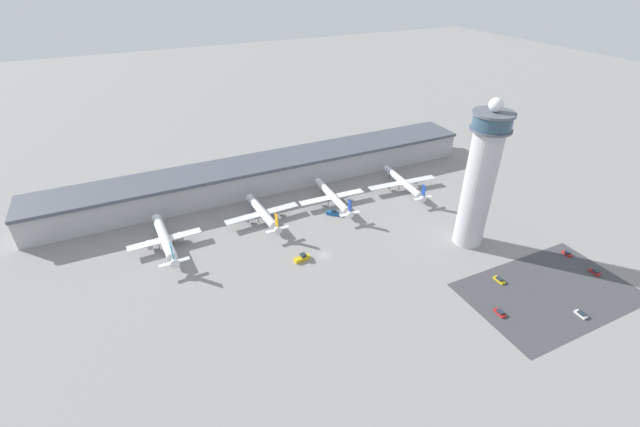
{
  "coord_description": "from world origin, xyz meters",
  "views": [
    {
      "loc": [
        -63.87,
        -130.03,
        108.5
      ],
      "look_at": [
        4.96,
        14.97,
        10.86
      ],
      "focal_mm": 24.0,
      "sensor_mm": 36.0,
      "label": 1
    }
  ],
  "objects_px": {
    "airplane_gate_alpha": "(165,239)",
    "car_navy_sedan": "(595,272)",
    "control_tower": "(480,178)",
    "airplane_gate_delta": "(403,183)",
    "service_truck_fuel": "(302,258)",
    "car_silver_sedan": "(581,314)",
    "car_red_hatchback": "(499,280)",
    "airplane_gate_charlie": "(333,197)",
    "car_maroon_suv": "(567,254)",
    "airplane_gate_bravo": "(263,213)",
    "service_truck_catering": "(333,213)",
    "car_grey_coupe": "(500,313)"
  },
  "relations": [
    {
      "from": "airplane_gate_alpha",
      "to": "car_navy_sedan",
      "type": "bearing_deg",
      "value": -30.89
    },
    {
      "from": "control_tower",
      "to": "airplane_gate_delta",
      "type": "height_order",
      "value": "control_tower"
    },
    {
      "from": "control_tower",
      "to": "airplane_gate_alpha",
      "type": "height_order",
      "value": "control_tower"
    },
    {
      "from": "service_truck_fuel",
      "to": "car_silver_sedan",
      "type": "relative_size",
      "value": 1.62
    },
    {
      "from": "control_tower",
      "to": "car_red_hatchback",
      "type": "distance_m",
      "value": 41.05
    },
    {
      "from": "airplane_gate_charlie",
      "to": "car_maroon_suv",
      "type": "relative_size",
      "value": 9.41
    },
    {
      "from": "airplane_gate_bravo",
      "to": "service_truck_fuel",
      "type": "height_order",
      "value": "airplane_gate_bravo"
    },
    {
      "from": "airplane_gate_alpha",
      "to": "service_truck_catering",
      "type": "height_order",
      "value": "airplane_gate_alpha"
    },
    {
      "from": "airplane_gate_delta",
      "to": "service_truck_fuel",
      "type": "xyz_separation_m",
      "value": [
        -73.34,
        -33.49,
        -3.33
      ]
    },
    {
      "from": "airplane_gate_alpha",
      "to": "service_truck_fuel",
      "type": "relative_size",
      "value": 5.57
    },
    {
      "from": "airplane_gate_bravo",
      "to": "airplane_gate_delta",
      "type": "xyz_separation_m",
      "value": [
        77.99,
        -1.99,
        -0.16
      ]
    },
    {
      "from": "car_red_hatchback",
      "to": "service_truck_fuel",
      "type": "bearing_deg",
      "value": 144.79
    },
    {
      "from": "airplane_gate_bravo",
      "to": "car_red_hatchback",
      "type": "distance_m",
      "value": 105.67
    },
    {
      "from": "airplane_gate_charlie",
      "to": "car_grey_coupe",
      "type": "relative_size",
      "value": 8.54
    },
    {
      "from": "car_silver_sedan",
      "to": "car_red_hatchback",
      "type": "xyz_separation_m",
      "value": [
        -12.08,
        26.1,
        -0.0
      ]
    },
    {
      "from": "airplane_gate_delta",
      "to": "service_truck_fuel",
      "type": "distance_m",
      "value": 80.69
    },
    {
      "from": "car_red_hatchback",
      "to": "car_maroon_suv",
      "type": "distance_m",
      "value": 38.63
    },
    {
      "from": "car_navy_sedan",
      "to": "car_maroon_suv",
      "type": "xyz_separation_m",
      "value": [
        0.74,
        13.12,
        -0.01
      ]
    },
    {
      "from": "airplane_gate_alpha",
      "to": "car_grey_coupe",
      "type": "bearing_deg",
      "value": -42.31
    },
    {
      "from": "control_tower",
      "to": "airplane_gate_charlie",
      "type": "relative_size",
      "value": 1.65
    },
    {
      "from": "car_grey_coupe",
      "to": "airplane_gate_alpha",
      "type": "bearing_deg",
      "value": 137.69
    },
    {
      "from": "car_grey_coupe",
      "to": "car_red_hatchback",
      "type": "relative_size",
      "value": 0.96
    },
    {
      "from": "airplane_gate_bravo",
      "to": "car_grey_coupe",
      "type": "xyz_separation_m",
      "value": [
        55.25,
        -93.8,
        -3.97
      ]
    },
    {
      "from": "control_tower",
      "to": "car_maroon_suv",
      "type": "xyz_separation_m",
      "value": [
        31.38,
        -25.84,
        -30.67
      ]
    },
    {
      "from": "airplane_gate_charlie",
      "to": "car_maroon_suv",
      "type": "height_order",
      "value": "airplane_gate_charlie"
    },
    {
      "from": "car_grey_coupe",
      "to": "car_maroon_suv",
      "type": "height_order",
      "value": "car_maroon_suv"
    },
    {
      "from": "control_tower",
      "to": "service_truck_fuel",
      "type": "height_order",
      "value": "control_tower"
    },
    {
      "from": "airplane_gate_charlie",
      "to": "car_silver_sedan",
      "type": "bearing_deg",
      "value": -67.71
    },
    {
      "from": "service_truck_catering",
      "to": "airplane_gate_charlie",
      "type": "bearing_deg",
      "value": 63.35
    },
    {
      "from": "car_silver_sedan",
      "to": "airplane_gate_charlie",
      "type": "bearing_deg",
      "value": 112.29
    },
    {
      "from": "car_grey_coupe",
      "to": "service_truck_fuel",
      "type": "bearing_deg",
      "value": 130.94
    },
    {
      "from": "car_silver_sedan",
      "to": "airplane_gate_delta",
      "type": "bearing_deg",
      "value": 91.35
    },
    {
      "from": "service_truck_catering",
      "to": "car_navy_sedan",
      "type": "distance_m",
      "value": 112.08
    },
    {
      "from": "car_navy_sedan",
      "to": "car_silver_sedan",
      "type": "height_order",
      "value": "car_navy_sedan"
    },
    {
      "from": "service_truck_fuel",
      "to": "car_maroon_suv",
      "type": "distance_m",
      "value": 111.64
    },
    {
      "from": "airplane_gate_delta",
      "to": "car_maroon_suv",
      "type": "height_order",
      "value": "airplane_gate_delta"
    },
    {
      "from": "control_tower",
      "to": "airplane_gate_alpha",
      "type": "relative_size",
      "value": 1.63
    },
    {
      "from": "airplane_gate_delta",
      "to": "car_navy_sedan",
      "type": "distance_m",
      "value": 95.51
    },
    {
      "from": "service_truck_fuel",
      "to": "car_grey_coupe",
      "type": "relative_size",
      "value": 1.56
    },
    {
      "from": "airplane_gate_delta",
      "to": "car_maroon_suv",
      "type": "bearing_deg",
      "value": -69.6
    },
    {
      "from": "service_truck_catering",
      "to": "control_tower",
      "type": "bearing_deg",
      "value": -46.35
    },
    {
      "from": "car_red_hatchback",
      "to": "service_truck_catering",
      "type": "bearing_deg",
      "value": 116.69
    },
    {
      "from": "control_tower",
      "to": "service_truck_catering",
      "type": "distance_m",
      "value": 69.52
    },
    {
      "from": "airplane_gate_alpha",
      "to": "car_silver_sedan",
      "type": "relative_size",
      "value": 9.03
    },
    {
      "from": "service_truck_fuel",
      "to": "airplane_gate_alpha",
      "type": "bearing_deg",
      "value": 146.52
    },
    {
      "from": "car_navy_sedan",
      "to": "service_truck_catering",
      "type": "bearing_deg",
      "value": 131.24
    },
    {
      "from": "airplane_gate_charlie",
      "to": "service_truck_fuel",
      "type": "bearing_deg",
      "value": -132.26
    },
    {
      "from": "airplane_gate_alpha",
      "to": "car_red_hatchback",
      "type": "relative_size",
      "value": 8.33
    },
    {
      "from": "airplane_gate_charlie",
      "to": "car_silver_sedan",
      "type": "relative_size",
      "value": 8.89
    },
    {
      "from": "airplane_gate_alpha",
      "to": "car_silver_sedan",
      "type": "xyz_separation_m",
      "value": [
        125.17,
        -103.73,
        -4.1
      ]
    }
  ]
}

